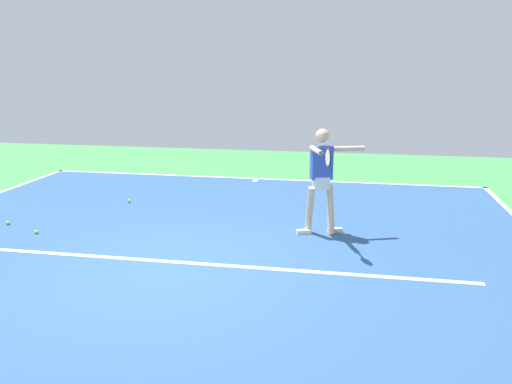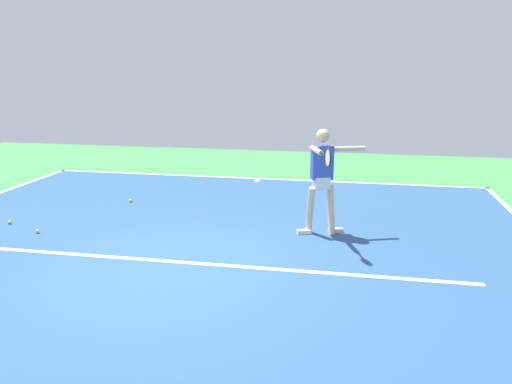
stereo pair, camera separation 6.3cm
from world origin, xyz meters
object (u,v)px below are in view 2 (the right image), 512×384
Objects in this scene: tennis_player at (323,175)px; tennis_ball_near_service_line at (10,222)px; tennis_ball_by_sideline at (37,231)px; tennis_ball_centre_court at (130,201)px.

tennis_player is 26.52× the size of tennis_ball_near_service_line.
tennis_ball_near_service_line is (5.42, 0.51, -0.97)m from tennis_player.
tennis_player is 5.53m from tennis_ball_near_service_line.
tennis_player is at bearing -169.30° from tennis_ball_by_sideline.
tennis_ball_centre_court is at bearing -107.30° from tennis_ball_by_sideline.
tennis_ball_near_service_line and tennis_ball_by_sideline have the same top height.
tennis_player is at bearing -174.63° from tennis_ball_near_service_line.
tennis_player reaches higher than tennis_ball_by_sideline.
tennis_ball_near_service_line is at bearing 51.00° from tennis_ball_centre_court.
tennis_ball_near_service_line is at bearing -25.03° from tennis_ball_by_sideline.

